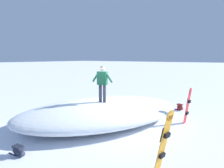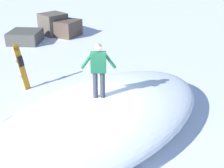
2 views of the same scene
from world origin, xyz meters
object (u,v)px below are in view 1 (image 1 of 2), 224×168
at_px(snowboard_primary_upright, 188,105).
at_px(backpack_near, 180,107).
at_px(snowboarder_standing, 102,82).
at_px(snowboard_secondary_upright, 164,141).
at_px(backpack_far, 19,151).

relative_size(snowboard_primary_upright, backpack_near, 3.19).
relative_size(snowboarder_standing, snowboard_secondary_upright, 0.92).
distance_m(snowboard_primary_upright, backpack_near, 2.22).
bearing_deg(backpack_far, backpack_near, -108.04).
distance_m(snowboard_primary_upright, backpack_far, 6.75).
bearing_deg(backpack_far, snowboard_primary_upright, -120.22).
xyz_separation_m(snowboarder_standing, snowboard_secondary_upright, (-3.51, 1.96, -0.99)).
bearing_deg(backpack_near, snowboard_primary_upright, 113.85).
bearing_deg(backpack_near, snowboard_secondary_upright, 102.09).
height_order(snowboarder_standing, backpack_near, snowboarder_standing).
bearing_deg(backpack_far, snowboarder_standing, -95.05).
bearing_deg(snowboard_primary_upright, snowboard_secondary_upright, 96.15).
bearing_deg(snowboard_secondary_upright, backpack_far, 23.35).
distance_m(backpack_near, backpack_far, 8.15).
xyz_separation_m(snowboard_primary_upright, backpack_far, (3.38, 5.81, -0.68)).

